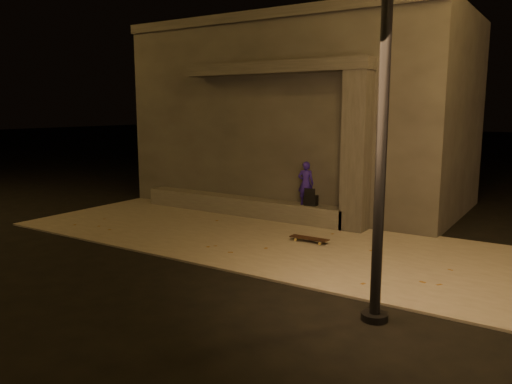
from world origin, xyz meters
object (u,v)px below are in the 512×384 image
Objects in this scene: column at (357,152)px; skateboard at (309,238)px; backpack at (311,199)px; skateboarder at (306,183)px.

column is 2.35m from skateboard.
column is at bearing -3.09° from backpack.
column is 1.64m from backpack.
column is at bearing 161.84° from skateboarder.
skateboarder is 1.25× the size of skateboard.
skateboarder is at bearing 180.00° from column.
column reaches higher than skateboarder.
skateboarder is 0.41m from backpack.
skateboarder is (-1.27, 0.00, -0.82)m from column.
skateboarder reaches higher than skateboard.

